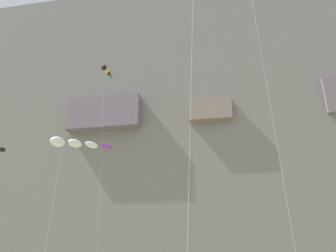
% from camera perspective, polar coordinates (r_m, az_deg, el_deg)
% --- Properties ---
extents(cliff_face, '(180.00, 22.75, 64.71)m').
position_cam_1_polar(cliff_face, '(74.18, 7.90, 1.07)').
color(cliff_face, slate).
rests_on(cliff_face, ground).
extents(kite_windsock_mid_left, '(2.00, 3.99, 26.81)m').
position_cam_1_polar(kite_windsock_mid_left, '(44.37, -10.90, 9.60)').
color(kite_windsock_mid_left, black).
rests_on(kite_windsock_mid_left, ground).
extents(kite_windsock_high_left, '(5.16, 8.88, 14.12)m').
position_cam_1_polar(kite_windsock_high_left, '(32.74, -16.42, -2.96)').
color(kite_windsock_high_left, white).
rests_on(kite_windsock_high_left, ground).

